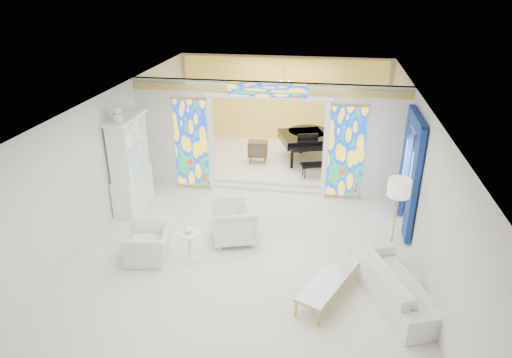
% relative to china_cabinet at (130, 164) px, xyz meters
% --- Properties ---
extents(floor, '(12.00, 12.00, 0.00)m').
position_rel_china_cabinet_xyz_m(floor, '(3.22, -0.60, -1.17)').
color(floor, silver).
rests_on(floor, ground).
extents(ceiling, '(7.00, 12.00, 0.02)m').
position_rel_china_cabinet_xyz_m(ceiling, '(3.22, -0.60, 1.83)').
color(ceiling, white).
rests_on(ceiling, wall_back).
extents(wall_back, '(7.00, 0.02, 3.00)m').
position_rel_china_cabinet_xyz_m(wall_back, '(3.22, 5.40, 0.33)').
color(wall_back, silver).
rests_on(wall_back, floor).
extents(wall_left, '(0.02, 12.00, 3.00)m').
position_rel_china_cabinet_xyz_m(wall_left, '(-0.28, -0.60, 0.33)').
color(wall_left, silver).
rests_on(wall_left, floor).
extents(wall_right, '(0.02, 12.00, 3.00)m').
position_rel_china_cabinet_xyz_m(wall_right, '(6.72, -0.60, 0.33)').
color(wall_right, silver).
rests_on(wall_right, floor).
extents(partition_wall, '(7.00, 0.22, 3.00)m').
position_rel_china_cabinet_xyz_m(partition_wall, '(3.22, 1.40, 0.48)').
color(partition_wall, silver).
rests_on(partition_wall, floor).
extents(stained_glass_left, '(0.90, 0.04, 2.40)m').
position_rel_china_cabinet_xyz_m(stained_glass_left, '(1.19, 1.29, 0.13)').
color(stained_glass_left, gold).
rests_on(stained_glass_left, partition_wall).
extents(stained_glass_right, '(0.90, 0.04, 2.40)m').
position_rel_china_cabinet_xyz_m(stained_glass_right, '(5.25, 1.29, 0.13)').
color(stained_glass_right, gold).
rests_on(stained_glass_right, partition_wall).
extents(stained_glass_transom, '(2.00, 0.04, 0.34)m').
position_rel_china_cabinet_xyz_m(stained_glass_transom, '(3.22, 1.29, 1.65)').
color(stained_glass_transom, gold).
rests_on(stained_glass_transom, partition_wall).
extents(alcove_platform, '(6.80, 3.80, 0.18)m').
position_rel_china_cabinet_xyz_m(alcove_platform, '(3.22, 3.50, -1.08)').
color(alcove_platform, silver).
rests_on(alcove_platform, floor).
extents(gold_curtain_back, '(6.70, 0.10, 2.90)m').
position_rel_china_cabinet_xyz_m(gold_curtain_back, '(3.22, 5.28, 0.33)').
color(gold_curtain_back, '#F1C854').
rests_on(gold_curtain_back, wall_back).
extents(chandelier, '(0.48, 0.48, 0.30)m').
position_rel_china_cabinet_xyz_m(chandelier, '(3.42, 3.40, 1.38)').
color(chandelier, '#BA9641').
rests_on(chandelier, ceiling).
extents(blue_drapes, '(0.14, 1.85, 2.65)m').
position_rel_china_cabinet_xyz_m(blue_drapes, '(6.62, 0.10, 0.41)').
color(blue_drapes, navy).
rests_on(blue_drapes, wall_right).
extents(china_cabinet, '(0.56, 1.46, 2.72)m').
position_rel_china_cabinet_xyz_m(china_cabinet, '(0.00, 0.00, 0.00)').
color(china_cabinet, white).
rests_on(china_cabinet, floor).
extents(armchair_left, '(1.08, 1.18, 0.67)m').
position_rel_china_cabinet_xyz_m(armchair_left, '(1.24, -2.13, -0.83)').
color(armchair_left, white).
rests_on(armchair_left, floor).
extents(armchair_right, '(1.20, 1.18, 0.88)m').
position_rel_china_cabinet_xyz_m(armchair_right, '(2.84, -1.18, -0.73)').
color(armchair_right, white).
rests_on(armchair_right, floor).
extents(sofa, '(1.72, 2.52, 0.68)m').
position_rel_china_cabinet_xyz_m(sofa, '(6.17, -2.67, -0.83)').
color(sofa, white).
rests_on(sofa, floor).
extents(side_table, '(0.61, 0.61, 0.63)m').
position_rel_china_cabinet_xyz_m(side_table, '(2.09, -2.06, -0.76)').
color(side_table, white).
rests_on(side_table, floor).
extents(vase, '(0.23, 0.23, 0.20)m').
position_rel_china_cabinet_xyz_m(vase, '(2.09, -2.06, -0.43)').
color(vase, silver).
rests_on(vase, side_table).
extents(coffee_table, '(1.23, 1.82, 0.39)m').
position_rel_china_cabinet_xyz_m(coffee_table, '(4.95, -2.81, -0.81)').
color(coffee_table, white).
rests_on(coffee_table, floor).
extents(floor_lamp, '(0.45, 0.45, 1.81)m').
position_rel_china_cabinet_xyz_m(floor_lamp, '(6.19, -1.38, 0.38)').
color(floor_lamp, '#BA9641').
rests_on(floor_lamp, floor).
extents(grand_piano, '(1.81, 2.76, 0.99)m').
position_rel_china_cabinet_xyz_m(grand_piano, '(4.11, 3.61, -0.32)').
color(grand_piano, black).
rests_on(grand_piano, alcove_platform).
extents(tv_console, '(0.60, 0.43, 0.67)m').
position_rel_china_cabinet_xyz_m(tv_console, '(2.70, 3.02, -0.55)').
color(tv_console, brown).
rests_on(tv_console, alcove_platform).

